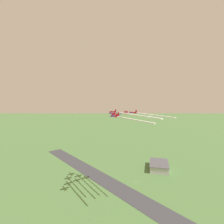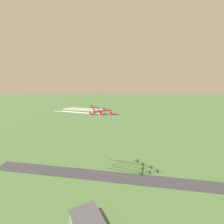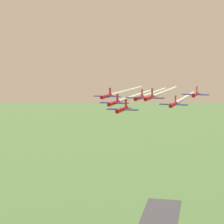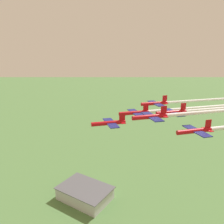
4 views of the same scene
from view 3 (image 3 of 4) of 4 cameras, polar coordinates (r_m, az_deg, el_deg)
name	(u,v)px [view 3 (image 3 of 4)]	position (r m, az deg, el deg)	size (l,w,h in m)	color
jet_0	(122,109)	(142.70, 1.38, 0.36)	(9.53, 9.64, 3.68)	#B20C14
jet_1	(150,98)	(151.26, 4.92, 1.88)	(9.53, 9.64, 3.68)	#B20C14
jet_2	(114,103)	(154.92, 0.26, 1.20)	(9.53, 9.64, 3.68)	#B20C14
jet_3	(174,104)	(160.98, 8.04, 0.99)	(9.53, 9.64, 3.68)	#B20C14
jet_4	(139,98)	(163.51, 3.60, 1.88)	(9.53, 9.64, 3.68)	#B20C14
jet_5	(107,96)	(167.18, -0.69, 2.09)	(9.53, 9.64, 3.68)	#B20C14
jet_6	(195,94)	(170.53, 10.84, 2.27)	(9.53, 9.64, 3.68)	#B20C14
smoke_trail_1	(166,92)	(179.06, 7.02, 2.67)	(32.42, 35.62, 1.17)	white
smoke_trail_2	(136,96)	(184.04, 3.18, 2.13)	(35.11, 38.58, 1.26)	white
smoke_trail_3	(186,97)	(189.67, 9.60, 1.88)	(33.44, 36.72, 1.35)	white
smoke_trail_4	(155,92)	(189.62, 5.65, 2.58)	(30.26, 33.24, 1.13)	white
smoke_trail_5	(128,91)	(194.98, 2.09, 2.80)	(33.30, 36.61, 1.09)	white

